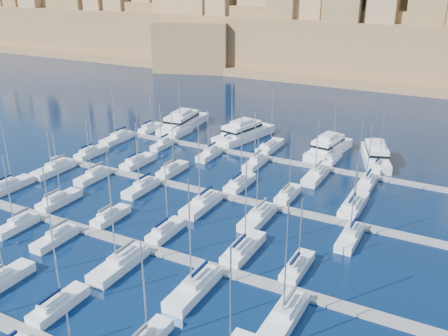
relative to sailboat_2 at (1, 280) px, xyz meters
The scene contains 46 objects.
ground 30.93m from the sailboat_2, 67.51° to the left, with size 600.00×600.00×0.00m, color black.
pontoon_mid_near 20.37m from the sailboat_2, 54.48° to the left, with size 84.00×2.00×0.40m, color slate.
pontoon_mid_far 40.35m from the sailboat_2, 72.95° to the left, with size 84.00×2.00×0.40m, color slate.
pontoon_far 61.72m from the sailboat_2, 78.95° to the left, with size 84.00×2.00×0.40m, color slate.
sailboat_2 is the anchor object (origin of this frame).
sailboat_3 10.62m from the sailboat_2, ahead, with size 2.53×8.43×11.78m.
sailboat_12 33.12m from the sailboat_2, 138.06° to the left, with size 2.81×9.36×13.60m.
sailboat_13 24.82m from the sailboat_2, 117.98° to the left, with size 2.67×8.91×13.41m.
sailboat_14 21.40m from the sailboat_2, 88.27° to the left, with size 2.35×7.84×12.83m.
sailboat_15 24.55m from the sailboat_2, 61.50° to the left, with size 2.46×8.21×12.12m.
sailboat_16 33.54m from the sailboat_2, 41.94° to the left, with size 2.98×9.92×15.35m.
sailboat_17 40.00m from the sailboat_2, 32.61° to the left, with size 2.45×8.18×11.42m.
sailboat_19 15.93m from the sailboat_2, 132.08° to the left, with size 2.31×7.71×13.13m.
sailboat_20 11.85m from the sailboat_2, 99.96° to the left, with size 2.40×8.01×12.90m.
sailboat_21 15.51m from the sailboat_2, 42.74° to the left, with size 3.10×10.34×15.17m.
sailboat_22 25.85m from the sailboat_2, 24.13° to the left, with size 3.08×10.26×16.66m.
sailboat_23 37.68m from the sailboat_2, 16.60° to the left, with size 2.96×9.86×16.07m.
sailboat_24 49.79m from the sailboat_2, 118.49° to the left, with size 2.58×8.59×14.29m.
sailboat_25 45.42m from the sailboat_2, 103.88° to the left, with size 2.78×9.27×14.15m.
sailboat_26 43.82m from the sailboat_2, 92.33° to the left, with size 2.59×8.65×12.87m.
sailboat_27 46.08m from the sailboat_2, 72.73° to the left, with size 2.73×9.09×15.20m.
sailboat_28 49.64m from the sailboat_2, 61.33° to the left, with size 2.45×8.18×13.08m.
sailboat_29 57.13m from the sailboat_2, 51.36° to the left, with size 3.11×10.35×16.28m.
sailboat_30 40.32m from the sailboat_2, 126.00° to the left, with size 3.05×10.16×15.40m.
sailboat_31 36.22m from the sailboat_2, 112.51° to the left, with size 2.53×8.44×12.98m.
sailboat_32 33.38m from the sailboat_2, 93.25° to the left, with size 2.61×8.71×14.01m.
sailboat_33 34.64m from the sailboat_2, 69.94° to the left, with size 3.09×10.31×16.06m.
sailboat_34 39.80m from the sailboat_2, 55.23° to the left, with size 3.00×10.00×15.53m.
sailboat_35 50.57m from the sailboat_2, 41.17° to the left, with size 2.63×8.78×13.31m.
sailboat_36 69.36m from the sailboat_2, 109.34° to the left, with size 2.38×7.94×11.61m.
sailboat_37 67.33m from the sailboat_2, 102.19° to the left, with size 2.61×8.70×13.62m.
sailboat_38 66.39m from the sailboat_2, 89.86° to the left, with size 2.96×9.88×15.28m.
sailboat_39 67.37m from the sailboat_2, 81.12° to the left, with size 3.07×10.22×14.74m.
sailboat_40 70.50m from the sailboat_2, 68.93° to the left, with size 2.59×8.65×13.13m.
sailboat_41 74.56m from the sailboat_2, 61.62° to the left, with size 2.48×8.27×13.98m.
sailboat_42 60.26m from the sailboat_2, 114.65° to the left, with size 2.96×9.86×14.78m.
sailboat_43 57.53m from the sailboat_2, 102.74° to the left, with size 2.13×7.11×10.80m.
sailboat_44 55.57m from the sailboat_2, 89.60° to the left, with size 2.47×8.23×11.33m.
sailboat_45 56.76m from the sailboat_2, 78.04° to the left, with size 2.49×8.32×12.23m.
sailboat_46 60.40m from the sailboat_2, 65.07° to the left, with size 2.95×9.84×13.05m.
sailboat_47 65.55m from the sailboat_2, 57.26° to the left, with size 2.73×9.10×13.04m.
motor_yacht_a 73.46m from the sailboat_2, 103.18° to the left, with size 7.79×20.13×5.25m.
motor_yacht_b 71.02m from the sailboat_2, 88.93° to the left, with size 9.47×19.32×5.25m.
motor_yacht_c 73.70m from the sailboat_2, 71.50° to the left, with size 7.00×16.76×5.25m.
motor_yacht_d 77.63m from the sailboat_2, 64.07° to the left, with size 9.82×16.76×5.25m.
fortified_city 184.73m from the sailboat_2, 86.38° to the left, with size 460.00×108.95×59.52m.
Camera 1 is at (40.72, -64.21, 39.18)m, focal length 40.00 mm.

